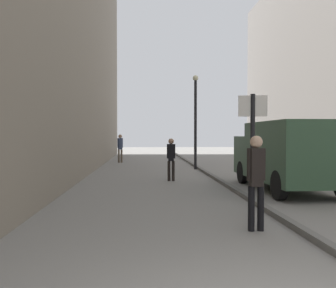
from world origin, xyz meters
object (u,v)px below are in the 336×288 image
at_px(pedestrian_far_crossing, 256,176).
at_px(street_sign_post, 253,144).
at_px(pedestrian_mid_block, 120,146).
at_px(pedestrian_main_foreground, 171,156).
at_px(lamp_post, 195,116).
at_px(delivery_van, 287,153).

distance_m(pedestrian_far_crossing, street_sign_post, 1.27).
distance_m(pedestrian_mid_block, street_sign_post, 16.76).
height_order(pedestrian_mid_block, pedestrian_far_crossing, pedestrian_mid_block).
xyz_separation_m(pedestrian_main_foreground, lamp_post, (1.58, 4.93, 1.79)).
relative_size(pedestrian_main_foreground, pedestrian_far_crossing, 0.93).
distance_m(delivery_van, lamp_post, 8.01).
bearing_deg(pedestrian_far_crossing, pedestrian_main_foreground, 96.56).
xyz_separation_m(pedestrian_main_foreground, street_sign_post, (1.26, -6.52, 0.62)).
distance_m(pedestrian_main_foreground, pedestrian_mid_block, 10.12).
bearing_deg(lamp_post, delivery_van, -76.31).
height_order(delivery_van, street_sign_post, street_sign_post).
relative_size(delivery_van, lamp_post, 1.08).
bearing_deg(street_sign_post, pedestrian_main_foreground, -69.95).
height_order(pedestrian_main_foreground, pedestrian_far_crossing, pedestrian_far_crossing).
relative_size(pedestrian_far_crossing, street_sign_post, 0.66).
distance_m(pedestrian_mid_block, pedestrian_far_crossing, 17.80).
distance_m(pedestrian_main_foreground, lamp_post, 5.48).
height_order(delivery_van, lamp_post, lamp_post).
relative_size(pedestrian_mid_block, delivery_van, 0.34).
bearing_deg(delivery_van, pedestrian_main_foreground, 140.73).
height_order(pedestrian_far_crossing, delivery_van, delivery_van).
bearing_deg(pedestrian_mid_block, pedestrian_far_crossing, 79.35).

